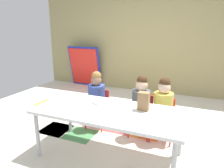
{
  "coord_description": "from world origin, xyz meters",
  "views": [
    {
      "loc": [
        1.11,
        -2.9,
        1.56
      ],
      "look_at": [
        0.1,
        -0.51,
        0.86
      ],
      "focal_mm": 33.61,
      "sensor_mm": 36.0,
      "label": 1
    }
  ],
  "objects_px": {
    "paper_bag_brown": "(144,101)",
    "seated_child_far_right": "(163,103)",
    "craft_table": "(109,114)",
    "paper_plate_center_table": "(72,101)",
    "folded_activity_table": "(85,67)",
    "seated_child_near_camera": "(97,95)",
    "paper_plate_near_edge": "(96,103)",
    "seated_child_middle_seat": "(141,100)",
    "donut_powdered_on_plate": "(96,102)"
  },
  "relations": [
    {
      "from": "seated_child_near_camera",
      "to": "craft_table",
      "type": "bearing_deg",
      "value": -52.42
    },
    {
      "from": "paper_plate_near_edge",
      "to": "paper_plate_center_table",
      "type": "relative_size",
      "value": 1.0
    },
    {
      "from": "seated_child_near_camera",
      "to": "paper_plate_near_edge",
      "type": "relative_size",
      "value": 5.1
    },
    {
      "from": "seated_child_middle_seat",
      "to": "seated_child_far_right",
      "type": "bearing_deg",
      "value": 0.0
    },
    {
      "from": "craft_table",
      "to": "paper_plate_near_edge",
      "type": "relative_size",
      "value": 9.92
    },
    {
      "from": "paper_plate_center_table",
      "to": "donut_powdered_on_plate",
      "type": "xyz_separation_m",
      "value": [
        0.36,
        0.03,
        0.02
      ]
    },
    {
      "from": "seated_child_middle_seat",
      "to": "donut_powdered_on_plate",
      "type": "bearing_deg",
      "value": -131.68
    },
    {
      "from": "seated_child_near_camera",
      "to": "seated_child_middle_seat",
      "type": "distance_m",
      "value": 0.71
    },
    {
      "from": "craft_table",
      "to": "paper_plate_near_edge",
      "type": "height_order",
      "value": "paper_plate_near_edge"
    },
    {
      "from": "seated_child_middle_seat",
      "to": "donut_powdered_on_plate",
      "type": "distance_m",
      "value": 0.69
    },
    {
      "from": "paper_bag_brown",
      "to": "folded_activity_table",
      "type": "bearing_deg",
      "value": 131.51
    },
    {
      "from": "craft_table",
      "to": "paper_plate_near_edge",
      "type": "distance_m",
      "value": 0.27
    },
    {
      "from": "seated_child_near_camera",
      "to": "seated_child_middle_seat",
      "type": "relative_size",
      "value": 1.0
    },
    {
      "from": "paper_plate_center_table",
      "to": "paper_plate_near_edge",
      "type": "bearing_deg",
      "value": 5.22
    },
    {
      "from": "folded_activity_table",
      "to": "paper_plate_near_edge",
      "type": "xyz_separation_m",
      "value": [
        1.72,
        -2.66,
        0.08
      ]
    },
    {
      "from": "paper_bag_brown",
      "to": "paper_plate_near_edge",
      "type": "bearing_deg",
      "value": -177.18
    },
    {
      "from": "seated_child_middle_seat",
      "to": "paper_plate_center_table",
      "type": "height_order",
      "value": "seated_child_middle_seat"
    },
    {
      "from": "seated_child_near_camera",
      "to": "folded_activity_table",
      "type": "distance_m",
      "value": 2.59
    },
    {
      "from": "craft_table",
      "to": "folded_activity_table",
      "type": "height_order",
      "value": "folded_activity_table"
    },
    {
      "from": "paper_bag_brown",
      "to": "paper_plate_center_table",
      "type": "xyz_separation_m",
      "value": [
        -0.97,
        -0.06,
        -0.11
      ]
    },
    {
      "from": "seated_child_middle_seat",
      "to": "paper_bag_brown",
      "type": "height_order",
      "value": "seated_child_middle_seat"
    },
    {
      "from": "folded_activity_table",
      "to": "paper_bag_brown",
      "type": "height_order",
      "value": "folded_activity_table"
    },
    {
      "from": "paper_plate_near_edge",
      "to": "paper_plate_center_table",
      "type": "bearing_deg",
      "value": -174.78
    },
    {
      "from": "seated_child_near_camera",
      "to": "donut_powdered_on_plate",
      "type": "height_order",
      "value": "seated_child_near_camera"
    },
    {
      "from": "seated_child_middle_seat",
      "to": "paper_plate_near_edge",
      "type": "height_order",
      "value": "seated_child_middle_seat"
    },
    {
      "from": "seated_child_middle_seat",
      "to": "folded_activity_table",
      "type": "height_order",
      "value": "folded_activity_table"
    },
    {
      "from": "donut_powdered_on_plate",
      "to": "seated_child_middle_seat",
      "type": "bearing_deg",
      "value": 48.32
    },
    {
      "from": "craft_table",
      "to": "paper_bag_brown",
      "type": "distance_m",
      "value": 0.44
    },
    {
      "from": "craft_table",
      "to": "paper_bag_brown",
      "type": "relative_size",
      "value": 8.11
    },
    {
      "from": "seated_child_near_camera",
      "to": "seated_child_middle_seat",
      "type": "height_order",
      "value": "same"
    },
    {
      "from": "folded_activity_table",
      "to": "donut_powdered_on_plate",
      "type": "bearing_deg",
      "value": -57.14
    },
    {
      "from": "seated_child_middle_seat",
      "to": "paper_bag_brown",
      "type": "distance_m",
      "value": 0.53
    },
    {
      "from": "seated_child_near_camera",
      "to": "paper_plate_center_table",
      "type": "bearing_deg",
      "value": -100.28
    },
    {
      "from": "seated_child_far_right",
      "to": "folded_activity_table",
      "type": "xyz_separation_m",
      "value": [
        -2.48,
        2.15,
        -0.02
      ]
    },
    {
      "from": "craft_table",
      "to": "paper_plate_center_table",
      "type": "height_order",
      "value": "paper_plate_center_table"
    },
    {
      "from": "seated_child_near_camera",
      "to": "paper_plate_near_edge",
      "type": "height_order",
      "value": "seated_child_near_camera"
    },
    {
      "from": "seated_child_far_right",
      "to": "seated_child_middle_seat",
      "type": "bearing_deg",
      "value": 180.0
    },
    {
      "from": "folded_activity_table",
      "to": "donut_powdered_on_plate",
      "type": "relative_size",
      "value": 9.56
    },
    {
      "from": "paper_plate_near_edge",
      "to": "paper_bag_brown",
      "type": "bearing_deg",
      "value": 2.82
    },
    {
      "from": "donut_powdered_on_plate",
      "to": "folded_activity_table",
      "type": "bearing_deg",
      "value": 122.86
    },
    {
      "from": "folded_activity_table",
      "to": "donut_powdered_on_plate",
      "type": "distance_m",
      "value": 3.17
    },
    {
      "from": "seated_child_middle_seat",
      "to": "paper_plate_near_edge",
      "type": "relative_size",
      "value": 5.1
    },
    {
      "from": "seated_child_middle_seat",
      "to": "seated_child_near_camera",
      "type": "bearing_deg",
      "value": 180.0
    },
    {
      "from": "paper_bag_brown",
      "to": "seated_child_far_right",
      "type": "bearing_deg",
      "value": 71.72
    },
    {
      "from": "seated_child_middle_seat",
      "to": "craft_table",
      "type": "bearing_deg",
      "value": -109.28
    },
    {
      "from": "seated_child_middle_seat",
      "to": "donut_powdered_on_plate",
      "type": "xyz_separation_m",
      "value": [
        -0.46,
        -0.51,
        0.08
      ]
    },
    {
      "from": "seated_child_far_right",
      "to": "paper_plate_center_table",
      "type": "distance_m",
      "value": 1.25
    },
    {
      "from": "paper_plate_center_table",
      "to": "paper_bag_brown",
      "type": "bearing_deg",
      "value": 3.71
    },
    {
      "from": "seated_child_near_camera",
      "to": "donut_powdered_on_plate",
      "type": "xyz_separation_m",
      "value": [
        0.26,
        -0.51,
        0.08
      ]
    },
    {
      "from": "seated_child_near_camera",
      "to": "paper_bag_brown",
      "type": "relative_size",
      "value": 4.17
    }
  ]
}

